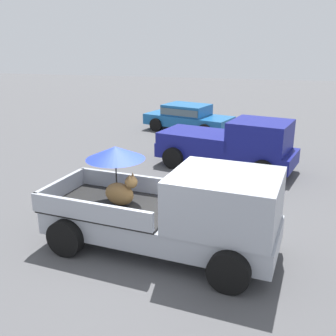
{
  "coord_description": "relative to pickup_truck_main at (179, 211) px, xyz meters",
  "views": [
    {
      "loc": [
        2.11,
        -7.39,
        4.38
      ],
      "look_at": [
        -0.42,
        2.29,
        1.1
      ],
      "focal_mm": 42.03,
      "sensor_mm": 36.0,
      "label": 1
    }
  ],
  "objects": [
    {
      "name": "ground_plane",
      "position": [
        -0.43,
        0.04,
        -0.97
      ],
      "size": [
        80.0,
        80.0,
        0.0
      ],
      "primitive_type": "plane",
      "color": "#4C4C4F"
    },
    {
      "name": "pickup_truck_main",
      "position": [
        0.0,
        0.0,
        0.0
      ],
      "size": [
        5.24,
        2.74,
        2.17
      ],
      "rotation": [
        0.0,
        0.0,
        -0.12
      ],
      "color": "black",
      "rests_on": "ground"
    },
    {
      "name": "pickup_truck_red",
      "position": [
        0.47,
        6.12,
        -0.1
      ],
      "size": [
        5.09,
        3.03,
        1.8
      ],
      "rotation": [
        0.0,
        0.0,
        -0.24
      ],
      "color": "black",
      "rests_on": "ground"
    },
    {
      "name": "parked_sedan_near",
      "position": [
        -2.26,
        11.63,
        -0.23
      ],
      "size": [
        4.62,
        2.92,
        1.33
      ],
      "rotation": [
        0.0,
        0.0,
        -0.29
      ],
      "color": "black",
      "rests_on": "ground"
    }
  ]
}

